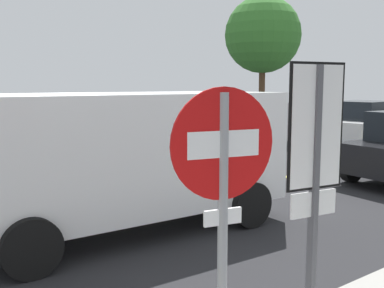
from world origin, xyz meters
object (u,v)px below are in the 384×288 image
speed_limit_sign (315,160)px  car_white_mid_road (364,123)px  stop_sign (223,197)px  tree_left_verge (263,35)px  white_van (125,152)px

speed_limit_sign → car_white_mid_road: size_ratio=0.59×
stop_sign → tree_left_verge: (12.78, 12.13, 2.82)m
tree_left_verge → speed_limit_sign: bearing=-134.3°
white_van → tree_left_verge: (11.26, 8.04, 3.14)m
car_white_mid_road → speed_limit_sign: bearing=-149.0°
white_van → car_white_mid_road: (12.14, 3.51, -0.43)m
stop_sign → speed_limit_sign: (0.92, -0.04, 0.17)m
speed_limit_sign → tree_left_verge: bearing=45.7°
stop_sign → speed_limit_sign: speed_limit_sign is taller
white_van → tree_left_verge: bearing=35.5°
stop_sign → car_white_mid_road: 15.65m
tree_left_verge → white_van: bearing=-144.5°
stop_sign → white_van: 4.38m
car_white_mid_road → tree_left_verge: (-0.88, 4.52, 3.57)m
white_van → stop_sign: bearing=-110.3°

